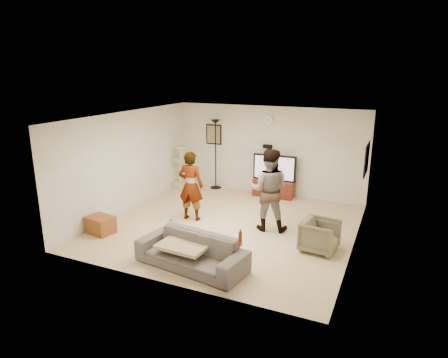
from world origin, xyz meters
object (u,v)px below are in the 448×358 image
at_px(cat_tree, 180,167).
at_px(floor_lamp, 216,155).
at_px(person_left, 191,186).
at_px(sofa, 191,251).
at_px(tv, 274,168).
at_px(tv_stand, 274,188).
at_px(armchair, 320,236).
at_px(person_right, 269,190).
at_px(side_table, 100,225).
at_px(beer_bottle, 240,239).

bearing_deg(cat_tree, floor_lamp, 27.53).
distance_m(person_left, sofa, 2.43).
bearing_deg(tv, tv_stand, 0.00).
xyz_separation_m(tv_stand, cat_tree, (-2.78, -0.45, 0.42)).
bearing_deg(armchair, sofa, 135.52).
height_order(tv_stand, person_left, person_left).
distance_m(cat_tree, armchair, 5.29).
bearing_deg(cat_tree, person_left, -53.64).
relative_size(person_left, person_right, 0.90).
height_order(person_left, person_right, person_right).
bearing_deg(cat_tree, side_table, -88.43).
distance_m(floor_lamp, person_right, 3.39).
xyz_separation_m(person_left, side_table, (-1.41, -1.55, -0.64)).
height_order(tv_stand, floor_lamp, floor_lamp).
xyz_separation_m(floor_lamp, side_table, (-0.84, -4.10, -0.84)).
relative_size(cat_tree, sofa, 0.64).
bearing_deg(person_right, cat_tree, -40.15).
height_order(tv, side_table, tv).
height_order(floor_lamp, person_left, floor_lamp).
relative_size(tv, sofa, 0.59).
height_order(tv, armchair, tv).
relative_size(sofa, beer_bottle, 8.27).
bearing_deg(floor_lamp, person_right, -44.26).
distance_m(floor_lamp, person_left, 2.62).
relative_size(tv, cat_tree, 0.92).
bearing_deg(floor_lamp, beer_bottle, -59.93).
relative_size(floor_lamp, person_right, 1.12).
relative_size(tv, armchair, 1.75).
xyz_separation_m(tv_stand, side_table, (-2.68, -4.06, -0.05)).
xyz_separation_m(armchair, side_table, (-4.55, -1.11, -0.13)).
bearing_deg(tv_stand, tv, 0.00).
distance_m(person_right, sofa, 2.44).
distance_m(tv, person_left, 2.80).
xyz_separation_m(cat_tree, sofa, (2.66, -4.13, -0.36)).
bearing_deg(beer_bottle, armchair, 57.53).
relative_size(armchair, side_table, 1.21).
xyz_separation_m(tv, armchair, (1.87, -2.94, -0.52)).
height_order(tv_stand, side_table, tv_stand).
bearing_deg(person_right, person_left, -5.43).
bearing_deg(armchair, beer_bottle, 153.72).
height_order(sofa, armchair, armchair).
xyz_separation_m(beer_bottle, side_table, (-3.52, 0.52, -0.54)).
height_order(person_right, armchair, person_right).
bearing_deg(beer_bottle, side_table, 171.61).
distance_m(floor_lamp, beer_bottle, 5.35).
bearing_deg(person_right, tv, -86.84).
distance_m(person_right, side_table, 3.77).
bearing_deg(tv_stand, cat_tree, -170.89).
height_order(cat_tree, armchair, cat_tree).
height_order(person_right, beer_bottle, person_right).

